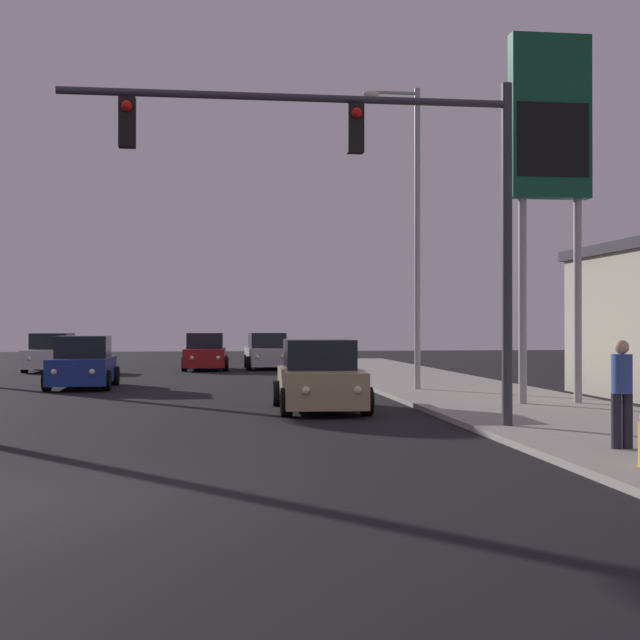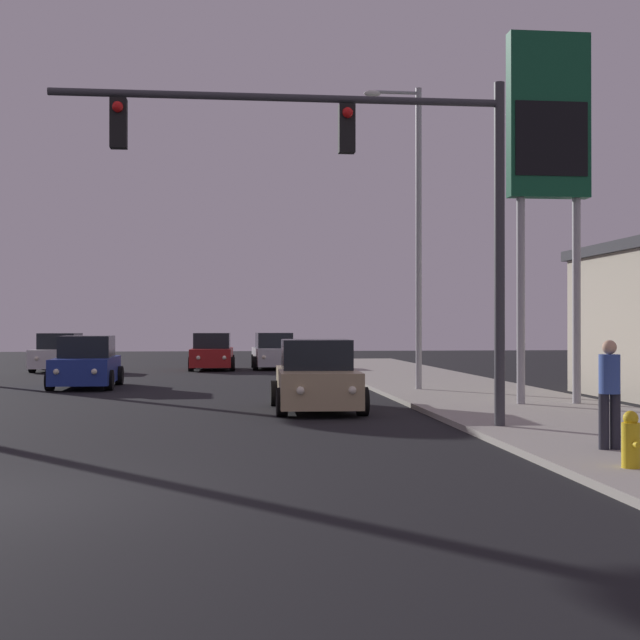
{
  "view_description": "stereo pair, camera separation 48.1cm",
  "coord_description": "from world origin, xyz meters",
  "px_view_note": "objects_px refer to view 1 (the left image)",
  "views": [
    {
      "loc": [
        2.04,
        -10.66,
        2.01
      ],
      "look_at": [
        5.14,
        14.09,
        2.17
      ],
      "focal_mm": 50.0,
      "sensor_mm": 36.0,
      "label": 1
    },
    {
      "loc": [
        2.52,
        -10.71,
        2.01
      ],
      "look_at": [
        5.14,
        14.09,
        2.17
      ],
      "focal_mm": 50.0,
      "sensor_mm": 36.0,
      "label": 2
    }
  ],
  "objects_px": {
    "gas_station_sign": "(550,137)",
    "pedestrian_on_sidewalk": "(622,389)",
    "car_silver": "(267,353)",
    "car_white": "(52,354)",
    "car_blue": "(83,364)",
    "car_tan": "(319,378)",
    "car_red": "(205,353)",
    "street_lamp": "(413,222)",
    "traffic_light_mast": "(379,177)"
  },
  "relations": [
    {
      "from": "car_red",
      "to": "car_tan",
      "type": "relative_size",
      "value": 1.0
    },
    {
      "from": "car_tan",
      "to": "traffic_light_mast",
      "type": "xyz_separation_m",
      "value": [
        0.54,
        -4.66,
        4.02
      ]
    },
    {
      "from": "car_blue",
      "to": "car_tan",
      "type": "xyz_separation_m",
      "value": [
        6.64,
        -8.49,
        0.0
      ]
    },
    {
      "from": "car_red",
      "to": "car_white",
      "type": "relative_size",
      "value": 1.0
    },
    {
      "from": "car_white",
      "to": "car_blue",
      "type": "bearing_deg",
      "value": 106.58
    },
    {
      "from": "gas_station_sign",
      "to": "pedestrian_on_sidewalk",
      "type": "height_order",
      "value": "gas_station_sign"
    },
    {
      "from": "car_white",
      "to": "pedestrian_on_sidewalk",
      "type": "height_order",
      "value": "pedestrian_on_sidewalk"
    },
    {
      "from": "car_silver",
      "to": "pedestrian_on_sidewalk",
      "type": "bearing_deg",
      "value": 95.19
    },
    {
      "from": "gas_station_sign",
      "to": "traffic_light_mast",
      "type": "bearing_deg",
      "value": -138.61
    },
    {
      "from": "car_blue",
      "to": "car_white",
      "type": "relative_size",
      "value": 1.0
    },
    {
      "from": "car_red",
      "to": "street_lamp",
      "type": "distance_m",
      "value": 16.6
    },
    {
      "from": "car_tan",
      "to": "street_lamp",
      "type": "height_order",
      "value": "street_lamp"
    },
    {
      "from": "car_tan",
      "to": "pedestrian_on_sidewalk",
      "type": "xyz_separation_m",
      "value": [
        3.7,
        -7.96,
        0.27
      ]
    },
    {
      "from": "traffic_light_mast",
      "to": "gas_station_sign",
      "type": "xyz_separation_m",
      "value": [
        5.12,
        4.52,
        1.83
      ]
    },
    {
      "from": "traffic_light_mast",
      "to": "pedestrian_on_sidewalk",
      "type": "xyz_separation_m",
      "value": [
        3.16,
        -3.3,
        -3.75
      ]
    },
    {
      "from": "car_white",
      "to": "traffic_light_mast",
      "type": "distance_m",
      "value": 26.43
    },
    {
      "from": "traffic_light_mast",
      "to": "gas_station_sign",
      "type": "bearing_deg",
      "value": 41.39
    },
    {
      "from": "car_blue",
      "to": "traffic_light_mast",
      "type": "height_order",
      "value": "traffic_light_mast"
    },
    {
      "from": "car_blue",
      "to": "car_silver",
      "type": "bearing_deg",
      "value": -120.55
    },
    {
      "from": "car_red",
      "to": "traffic_light_mast",
      "type": "bearing_deg",
      "value": 99.52
    },
    {
      "from": "traffic_light_mast",
      "to": "car_silver",
      "type": "bearing_deg",
      "value": 91.03
    },
    {
      "from": "car_silver",
      "to": "street_lamp",
      "type": "bearing_deg",
      "value": 100.33
    },
    {
      "from": "car_red",
      "to": "car_blue",
      "type": "bearing_deg",
      "value": 72.98
    },
    {
      "from": "car_red",
      "to": "pedestrian_on_sidewalk",
      "type": "relative_size",
      "value": 2.6
    },
    {
      "from": "car_tan",
      "to": "car_white",
      "type": "xyz_separation_m",
      "value": [
        -9.48,
        19.47,
        0.0
      ]
    },
    {
      "from": "car_tan",
      "to": "pedestrian_on_sidewalk",
      "type": "distance_m",
      "value": 8.78
    },
    {
      "from": "street_lamp",
      "to": "gas_station_sign",
      "type": "xyz_separation_m",
      "value": [
        2.2,
        -5.22,
        1.5
      ]
    },
    {
      "from": "car_blue",
      "to": "street_lamp",
      "type": "distance_m",
      "value": 11.52
    },
    {
      "from": "pedestrian_on_sidewalk",
      "to": "traffic_light_mast",
      "type": "bearing_deg",
      "value": 133.74
    },
    {
      "from": "car_red",
      "to": "car_tan",
      "type": "distance_m",
      "value": 20.03
    },
    {
      "from": "car_silver",
      "to": "car_white",
      "type": "distance_m",
      "value": 9.62
    },
    {
      "from": "street_lamp",
      "to": "car_tan",
      "type": "bearing_deg",
      "value": -124.26
    },
    {
      "from": "street_lamp",
      "to": "pedestrian_on_sidewalk",
      "type": "relative_size",
      "value": 5.39
    },
    {
      "from": "car_tan",
      "to": "street_lamp",
      "type": "distance_m",
      "value": 7.53
    },
    {
      "from": "street_lamp",
      "to": "pedestrian_on_sidewalk",
      "type": "bearing_deg",
      "value": -88.95
    },
    {
      "from": "car_red",
      "to": "car_tan",
      "type": "height_order",
      "value": "same"
    },
    {
      "from": "car_white",
      "to": "gas_station_sign",
      "type": "distance_m",
      "value": 25.46
    },
    {
      "from": "gas_station_sign",
      "to": "car_red",
      "type": "bearing_deg",
      "value": 112.87
    },
    {
      "from": "car_white",
      "to": "pedestrian_on_sidewalk",
      "type": "distance_m",
      "value": 30.44
    },
    {
      "from": "car_red",
      "to": "street_lamp",
      "type": "relative_size",
      "value": 0.48
    },
    {
      "from": "car_blue",
      "to": "pedestrian_on_sidewalk",
      "type": "bearing_deg",
      "value": 121.02
    },
    {
      "from": "car_silver",
      "to": "car_tan",
      "type": "bearing_deg",
      "value": 87.69
    },
    {
      "from": "car_white",
      "to": "pedestrian_on_sidewalk",
      "type": "xyz_separation_m",
      "value": [
        13.18,
        -27.43,
        0.27
      ]
    },
    {
      "from": "car_tan",
      "to": "car_red",
      "type": "bearing_deg",
      "value": -80.22
    },
    {
      "from": "car_tan",
      "to": "traffic_light_mast",
      "type": "relative_size",
      "value": 0.51
    },
    {
      "from": "car_blue",
      "to": "car_white",
      "type": "xyz_separation_m",
      "value": [
        -2.84,
        10.98,
        0.0
      ]
    },
    {
      "from": "car_silver",
      "to": "car_tan",
      "type": "height_order",
      "value": "same"
    },
    {
      "from": "traffic_light_mast",
      "to": "gas_station_sign",
      "type": "distance_m",
      "value": 7.07
    },
    {
      "from": "car_blue",
      "to": "car_red",
      "type": "xyz_separation_m",
      "value": [
        3.88,
        11.34,
        0.0
      ]
    },
    {
      "from": "car_red",
      "to": "pedestrian_on_sidewalk",
      "type": "xyz_separation_m",
      "value": [
        6.46,
        -27.8,
        0.27
      ]
    }
  ]
}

